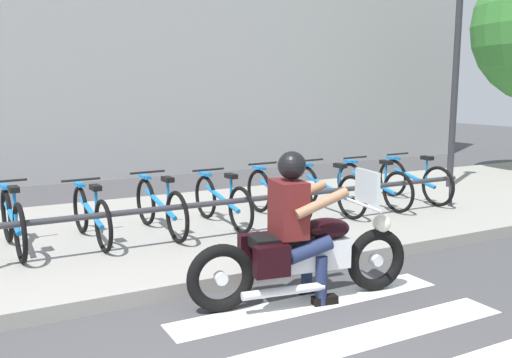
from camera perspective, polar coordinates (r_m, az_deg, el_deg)
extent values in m
cube|color=gray|center=(7.42, -15.93, -6.08)|extent=(24.00, 4.40, 0.15)
cube|color=white|center=(4.78, 11.15, -15.54)|extent=(2.80, 0.40, 0.01)
cube|color=white|center=(5.37, 5.61, -12.55)|extent=(2.80, 0.40, 0.01)
torus|color=black|center=(5.70, 12.22, -8.10)|extent=(0.64, 0.21, 0.63)
cylinder|color=silver|center=(5.70, 12.22, -8.10)|extent=(0.13, 0.12, 0.11)
torus|color=black|center=(5.07, -3.63, -10.12)|extent=(0.64, 0.21, 0.63)
cylinder|color=silver|center=(5.07, -3.63, -10.12)|extent=(0.13, 0.12, 0.11)
cube|color=silver|center=(5.29, 4.81, -7.70)|extent=(0.91, 0.41, 0.28)
ellipsoid|color=black|center=(5.32, 7.01, -5.17)|extent=(0.56, 0.35, 0.22)
cube|color=black|center=(5.16, 2.59, -6.36)|extent=(0.60, 0.36, 0.10)
cube|color=black|center=(5.33, -0.09, -7.08)|extent=(0.33, 0.17, 0.28)
cube|color=black|center=(4.94, 1.64, -8.44)|extent=(0.33, 0.17, 0.28)
cylinder|color=silver|center=(5.47, 11.00, -2.65)|extent=(0.12, 0.62, 0.03)
sphere|color=white|center=(5.62, 12.79, -4.47)|extent=(0.18, 0.18, 0.18)
cube|color=silver|center=(5.45, 11.35, -0.77)|extent=(0.10, 0.40, 0.32)
cylinder|color=silver|center=(5.12, 2.86, -11.42)|extent=(0.80, 0.20, 0.08)
cube|color=#591919|center=(5.12, 3.34, -3.05)|extent=(0.32, 0.43, 0.52)
sphere|color=black|center=(5.06, 3.70, 1.41)|extent=(0.26, 0.26, 0.26)
cylinder|color=#9E7051|center=(5.39, 4.69, -1.59)|extent=(0.53, 0.17, 0.26)
cylinder|color=#9E7051|center=(5.00, 6.77, -2.48)|extent=(0.53, 0.17, 0.26)
cylinder|color=#1E284C|center=(5.40, 4.11, -6.32)|extent=(0.46, 0.20, 0.24)
cylinder|color=#1E284C|center=(5.54, 5.23, -9.32)|extent=(0.11, 0.11, 0.47)
cube|color=black|center=(5.62, 5.57, -11.13)|extent=(0.25, 0.13, 0.08)
cylinder|color=#1E284C|center=(5.12, 5.57, -7.22)|extent=(0.46, 0.20, 0.24)
cylinder|color=#1E284C|center=(5.27, 6.71, -10.34)|extent=(0.11, 0.11, 0.47)
cube|color=black|center=(5.36, 7.06, -12.23)|extent=(0.25, 0.13, 0.08)
torus|color=black|center=(7.33, -24.20, -3.44)|extent=(0.09, 0.66, 0.66)
torus|color=black|center=(6.41, -23.06, -5.12)|extent=(0.09, 0.66, 0.66)
cylinder|color=blue|center=(6.86, -23.70, -3.68)|extent=(0.11, 0.85, 0.24)
cylinder|color=blue|center=(6.59, -23.50, -2.68)|extent=(0.04, 0.04, 0.40)
cube|color=black|center=(6.55, -23.62, -0.96)|extent=(0.11, 0.21, 0.06)
cylinder|color=black|center=(7.16, -24.33, -0.19)|extent=(0.48, 0.06, 0.03)
cube|color=blue|center=(7.27, -24.39, -0.71)|extent=(0.10, 0.28, 0.04)
torus|color=black|center=(7.46, -17.56, -3.03)|extent=(0.09, 0.61, 0.61)
torus|color=black|center=(6.52, -15.39, -4.68)|extent=(0.09, 0.61, 0.61)
cylinder|color=blue|center=(6.97, -16.57, -3.30)|extent=(0.11, 0.89, 0.25)
cylinder|color=blue|center=(6.71, -16.07, -2.42)|extent=(0.04, 0.04, 0.37)
cube|color=black|center=(6.67, -16.14, -0.85)|extent=(0.11, 0.21, 0.06)
cylinder|color=black|center=(7.29, -17.52, -0.07)|extent=(0.48, 0.06, 0.03)
cube|color=blue|center=(7.40, -17.68, -0.53)|extent=(0.10, 0.28, 0.04)
torus|color=black|center=(7.68, -11.25, -2.31)|extent=(0.09, 0.64, 0.64)
torus|color=black|center=(6.73, -8.09, -3.89)|extent=(0.09, 0.64, 0.64)
cylinder|color=blue|center=(7.19, -9.79, -2.54)|extent=(0.12, 0.94, 0.26)
cylinder|color=blue|center=(6.92, -9.01, -1.62)|extent=(0.04, 0.04, 0.39)
cube|color=black|center=(6.88, -9.05, -0.03)|extent=(0.11, 0.21, 0.06)
cylinder|color=black|center=(7.51, -11.07, 0.70)|extent=(0.48, 0.06, 0.03)
cube|color=blue|center=(7.62, -11.33, 0.22)|extent=(0.10, 0.28, 0.04)
torus|color=black|center=(7.96, -5.21, -1.86)|extent=(0.09, 0.62, 0.61)
torus|color=black|center=(7.08, -1.56, -3.21)|extent=(0.09, 0.62, 0.61)
cylinder|color=blue|center=(7.50, -3.49, -2.03)|extent=(0.11, 0.90, 0.25)
cylinder|color=blue|center=(7.26, -2.57, -1.15)|extent=(0.04, 0.04, 0.38)
cube|color=black|center=(7.22, -2.58, 0.31)|extent=(0.11, 0.21, 0.06)
cylinder|color=black|center=(7.80, -4.92, 0.96)|extent=(0.48, 0.06, 0.03)
cube|color=blue|center=(7.90, -5.24, 0.52)|extent=(0.10, 0.28, 0.04)
torus|color=black|center=(8.32, 0.32, -1.22)|extent=(0.09, 0.64, 0.64)
torus|color=black|center=(7.51, 4.34, -2.41)|extent=(0.09, 0.64, 0.64)
cylinder|color=blue|center=(7.89, 2.23, -1.32)|extent=(0.11, 0.89, 0.24)
cylinder|color=blue|center=(7.66, 3.27, -0.41)|extent=(0.04, 0.04, 0.39)
cube|color=black|center=(7.63, 3.29, 1.05)|extent=(0.11, 0.21, 0.06)
cylinder|color=black|center=(8.17, 0.69, 1.61)|extent=(0.48, 0.06, 0.03)
cube|color=blue|center=(8.26, 0.32, 1.15)|extent=(0.10, 0.28, 0.04)
torus|color=black|center=(8.80, 5.13, -0.71)|extent=(0.09, 0.64, 0.63)
torus|color=black|center=(7.97, 9.82, -1.86)|extent=(0.09, 0.64, 0.63)
cylinder|color=blue|center=(8.36, 7.37, -0.82)|extent=(0.12, 0.97, 0.26)
cylinder|color=blue|center=(8.13, 8.59, 0.01)|extent=(0.04, 0.04, 0.39)
cube|color=black|center=(8.10, 8.63, 1.37)|extent=(0.11, 0.21, 0.06)
cylinder|color=black|center=(8.65, 5.60, 1.93)|extent=(0.48, 0.06, 0.03)
cube|color=blue|center=(8.74, 5.16, 1.51)|extent=(0.10, 0.28, 0.04)
torus|color=black|center=(9.29, 9.63, -0.28)|extent=(0.09, 0.63, 0.63)
torus|color=black|center=(8.53, 14.39, -1.31)|extent=(0.09, 0.63, 0.63)
cylinder|color=blue|center=(8.89, 11.92, -0.37)|extent=(0.12, 0.96, 0.26)
cylinder|color=blue|center=(8.67, 13.18, 0.42)|extent=(0.04, 0.04, 0.38)
cube|color=black|center=(8.65, 13.22, 1.68)|extent=(0.11, 0.21, 0.06)
cylinder|color=black|center=(9.15, 10.15, 2.19)|extent=(0.48, 0.06, 0.03)
cube|color=blue|center=(9.24, 9.69, 1.80)|extent=(0.10, 0.28, 0.04)
torus|color=black|center=(9.81, 13.84, 0.11)|extent=(0.09, 0.64, 0.64)
torus|color=black|center=(9.16, 18.17, -0.72)|extent=(0.09, 0.64, 0.64)
cylinder|color=blue|center=(9.47, 15.95, 0.10)|extent=(0.11, 0.87, 0.24)
cylinder|color=blue|center=(9.28, 17.10, 0.88)|extent=(0.04, 0.04, 0.39)
cube|color=black|center=(9.26, 17.15, 2.08)|extent=(0.11, 0.21, 0.06)
cylinder|color=black|center=(9.68, 14.35, 2.51)|extent=(0.48, 0.06, 0.03)
cube|color=blue|center=(9.76, 13.92, 2.12)|extent=(0.10, 0.28, 0.04)
cylinder|color=#333338|center=(7.20, 1.48, -1.89)|extent=(6.67, 0.07, 0.07)
cylinder|color=#333338|center=(9.30, 19.36, -1.28)|extent=(0.06, 0.06, 0.45)
cylinder|color=#2D2D33|center=(11.03, 19.75, 9.21)|extent=(0.12, 0.12, 4.16)
cube|color=#A4A4A4|center=(12.88, -22.30, 14.82)|extent=(24.00, 1.20, 6.77)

